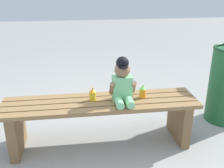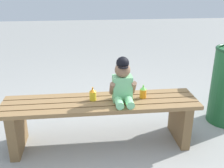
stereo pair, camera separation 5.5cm
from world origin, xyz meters
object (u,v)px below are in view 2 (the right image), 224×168
(sippy_cup_left, at_px, (93,94))
(sippy_cup_right, at_px, (143,92))
(park_bench, at_px, (101,115))
(child_figure, at_px, (123,82))

(sippy_cup_left, relative_size, sippy_cup_right, 1.00)
(park_bench, bearing_deg, sippy_cup_right, 3.97)
(child_figure, height_order, sippy_cup_left, child_figure)
(park_bench, xyz_separation_m, child_figure, (0.19, -0.01, 0.31))
(sippy_cup_left, bearing_deg, sippy_cup_right, 0.00)
(child_figure, relative_size, sippy_cup_left, 3.26)
(child_figure, bearing_deg, sippy_cup_right, 11.99)
(child_figure, bearing_deg, sippy_cup_left, 170.90)
(child_figure, distance_m, sippy_cup_left, 0.29)
(park_bench, distance_m, sippy_cup_left, 0.21)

